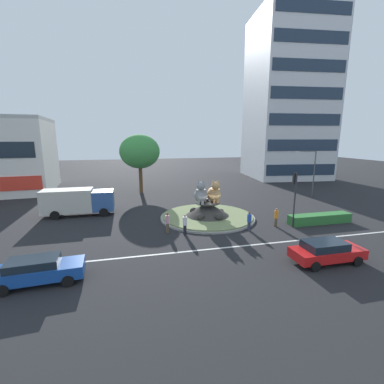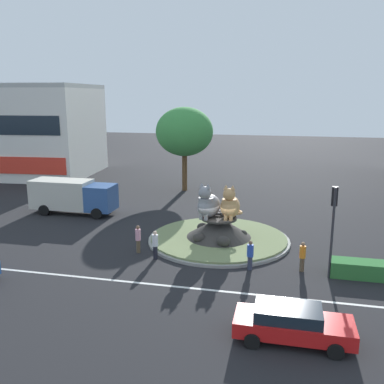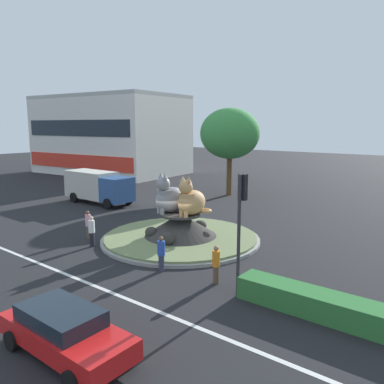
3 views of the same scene
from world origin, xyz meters
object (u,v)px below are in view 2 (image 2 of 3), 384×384
at_px(pedestrian_pink_shirt, 138,238).
at_px(cat_statue_grey, 208,204).
at_px(pedestrian_blue_shirt, 250,255).
at_px(delivery_box_truck, 73,195).
at_px(hatchback_near_shophouse, 292,323).
at_px(traffic_light_mast, 333,215).
at_px(broadleaf_tree_behind_island, 184,132).
at_px(pedestrian_orange_shirt, 302,256).
at_px(cat_statue_calico, 230,205).
at_px(pedestrian_white_shirt, 155,244).
at_px(shophouse_block, 10,130).

bearing_deg(pedestrian_pink_shirt, cat_statue_grey, -20.55).
xyz_separation_m(pedestrian_blue_shirt, delivery_box_truck, (-15.68, 8.64, 0.66)).
xyz_separation_m(cat_statue_grey, hatchback_near_shophouse, (5.57, -11.22, -1.79)).
height_order(cat_statue_grey, traffic_light_mast, traffic_light_mast).
xyz_separation_m(broadleaf_tree_behind_island, pedestrian_pink_shirt, (1.42, -18.24, -5.17)).
xyz_separation_m(traffic_light_mast, pedestrian_orange_shirt, (-1.45, 0.40, -2.60)).
xyz_separation_m(cat_statue_calico, hatchback_near_shophouse, (4.11, -11.43, -1.76)).
bearing_deg(broadleaf_tree_behind_island, hatchback_near_shophouse, -67.47).
bearing_deg(traffic_light_mast, pedestrian_orange_shirt, 75.59).
xyz_separation_m(cat_statue_grey, pedestrian_white_shirt, (-2.51, -4.02, -1.62)).
height_order(pedestrian_pink_shirt, pedestrian_orange_shirt, pedestrian_pink_shirt).
bearing_deg(delivery_box_truck, broadleaf_tree_behind_island, 56.50).
bearing_deg(broadleaf_tree_behind_island, cat_statue_grey, -70.52).
height_order(pedestrian_pink_shirt, hatchback_near_shophouse, pedestrian_pink_shirt).
distance_m(pedestrian_blue_shirt, pedestrian_white_shirt, 5.79).
bearing_deg(traffic_light_mast, delivery_box_truck, 67.91).
height_order(cat_statue_grey, pedestrian_orange_shirt, cat_statue_grey).
bearing_deg(broadleaf_tree_behind_island, cat_statue_calico, -65.41).
xyz_separation_m(pedestrian_orange_shirt, hatchback_near_shophouse, (-0.61, -7.27, -0.15)).
xyz_separation_m(traffic_light_mast, pedestrian_pink_shirt, (-11.52, 1.13, -2.57)).
distance_m(traffic_light_mast, pedestrian_pink_shirt, 11.86).
distance_m(cat_statue_grey, pedestrian_white_shirt, 5.01).
bearing_deg(pedestrian_white_shirt, broadleaf_tree_behind_island, -165.74).
height_order(broadleaf_tree_behind_island, pedestrian_orange_shirt, broadleaf_tree_behind_island).
xyz_separation_m(cat_statue_grey, pedestrian_pink_shirt, (-3.89, -3.23, -1.61)).
xyz_separation_m(cat_statue_calico, broadleaf_tree_behind_island, (-6.78, 14.81, 3.59)).
height_order(traffic_light_mast, pedestrian_blue_shirt, traffic_light_mast).
bearing_deg(hatchback_near_shophouse, broadleaf_tree_behind_island, 112.59).
xyz_separation_m(pedestrian_white_shirt, hatchback_near_shophouse, (8.08, -7.20, -0.17)).
xyz_separation_m(cat_statue_grey, delivery_box_truck, (-12.40, 4.27, -1.00)).
height_order(broadleaf_tree_behind_island, pedestrian_blue_shirt, broadleaf_tree_behind_island).
bearing_deg(broadleaf_tree_behind_island, shophouse_block, 168.28).
relative_size(traffic_light_mast, pedestrian_blue_shirt, 2.91).
relative_size(pedestrian_white_shirt, hatchback_near_shophouse, 0.38).
bearing_deg(cat_statue_calico, shophouse_block, -122.22).
xyz_separation_m(traffic_light_mast, shophouse_block, (-36.83, 24.33, 2.01)).
xyz_separation_m(cat_statue_calico, pedestrian_white_shirt, (-3.97, -4.23, -1.58)).
height_order(cat_statue_calico, delivery_box_truck, cat_statue_calico).
xyz_separation_m(shophouse_block, broadleaf_tree_behind_island, (23.89, -4.96, 0.58)).
distance_m(cat_statue_grey, shophouse_block, 35.50).
bearing_deg(shophouse_block, cat_statue_grey, -39.22).
bearing_deg(shophouse_block, pedestrian_pink_shirt, -47.36).
bearing_deg(delivery_box_truck, pedestrian_white_shirt, -40.02).
bearing_deg(pedestrian_blue_shirt, cat_statue_grey, -111.45).
distance_m(pedestrian_blue_shirt, delivery_box_truck, 17.91).
relative_size(pedestrian_blue_shirt, pedestrian_pink_shirt, 0.97).
distance_m(cat_statue_calico, pedestrian_pink_shirt, 6.56).
bearing_deg(broadleaf_tree_behind_island, pedestrian_pink_shirt, -85.56).
xyz_separation_m(broadleaf_tree_behind_island, pedestrian_blue_shirt, (8.58, -19.38, -5.22)).
distance_m(pedestrian_pink_shirt, delivery_box_truck, 11.36).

